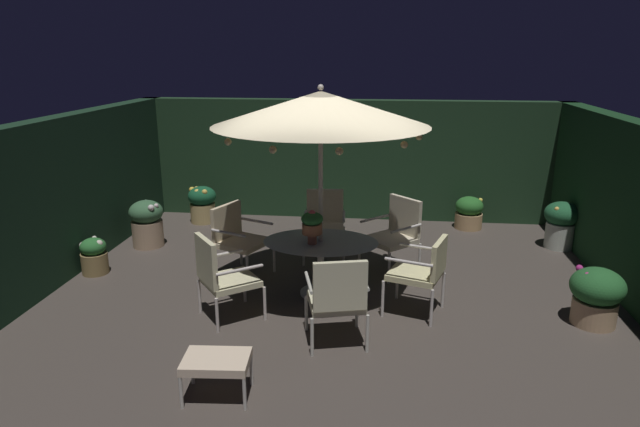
{
  "coord_description": "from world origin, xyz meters",
  "views": [
    {
      "loc": [
        0.62,
        -6.59,
        3.0
      ],
      "look_at": [
        -0.13,
        -0.16,
        1.09
      ],
      "focal_mm": 31.06,
      "sensor_mm": 36.0,
      "label": 1
    }
  ],
  "objects_px": {
    "potted_plant_left_near": "(147,222)",
    "potted_plant_left_far": "(469,212)",
    "patio_chair_east": "(237,235)",
    "patio_chair_southwest": "(423,269)",
    "patio_chair_southeast": "(221,274)",
    "patio_chair_south": "(338,296)",
    "potted_plant_front_corner": "(94,255)",
    "patio_umbrella": "(321,109)",
    "patio_chair_north": "(396,231)",
    "potted_plant_back_right": "(596,294)",
    "patio_chair_northeast": "(325,220)",
    "potted_plant_back_left": "(561,223)",
    "ottoman_footrest": "(216,363)",
    "potted_plant_back_center": "(202,203)",
    "patio_dining_table": "(321,251)",
    "centerpiece_planter": "(312,224)"
  },
  "relations": [
    {
      "from": "centerpiece_planter",
      "to": "patio_chair_northeast",
      "type": "distance_m",
      "value": 1.51
    },
    {
      "from": "ottoman_footrest",
      "to": "patio_chair_southeast",
      "type": "bearing_deg",
      "value": 104.44
    },
    {
      "from": "ottoman_footrest",
      "to": "potted_plant_back_right",
      "type": "relative_size",
      "value": 0.92
    },
    {
      "from": "patio_chair_north",
      "to": "potted_plant_back_right",
      "type": "height_order",
      "value": "patio_chair_north"
    },
    {
      "from": "potted_plant_left_near",
      "to": "potted_plant_left_far",
      "type": "height_order",
      "value": "potted_plant_left_near"
    },
    {
      "from": "ottoman_footrest",
      "to": "patio_dining_table",
      "type": "bearing_deg",
      "value": 73.83
    },
    {
      "from": "patio_chair_north",
      "to": "patio_chair_northeast",
      "type": "bearing_deg",
      "value": 159.53
    },
    {
      "from": "patio_chair_north",
      "to": "potted_plant_back_right",
      "type": "distance_m",
      "value": 2.64
    },
    {
      "from": "patio_chair_east",
      "to": "potted_plant_back_right",
      "type": "relative_size",
      "value": 1.47
    },
    {
      "from": "patio_dining_table",
      "to": "patio_chair_east",
      "type": "relative_size",
      "value": 1.48
    },
    {
      "from": "patio_chair_north",
      "to": "potted_plant_back_right",
      "type": "bearing_deg",
      "value": -31.8
    },
    {
      "from": "patio_umbrella",
      "to": "potted_plant_back_right",
      "type": "distance_m",
      "value": 3.79
    },
    {
      "from": "ottoman_footrest",
      "to": "potted_plant_front_corner",
      "type": "height_order",
      "value": "potted_plant_front_corner"
    },
    {
      "from": "patio_chair_southwest",
      "to": "ottoman_footrest",
      "type": "xyz_separation_m",
      "value": [
        -1.91,
        -1.88,
        -0.22
      ]
    },
    {
      "from": "patio_chair_east",
      "to": "patio_chair_southwest",
      "type": "distance_m",
      "value": 2.64
    },
    {
      "from": "ottoman_footrest",
      "to": "potted_plant_back_right",
      "type": "distance_m",
      "value": 4.28
    },
    {
      "from": "ottoman_footrest",
      "to": "patio_umbrella",
      "type": "bearing_deg",
      "value": 73.83
    },
    {
      "from": "patio_chair_southeast",
      "to": "patio_chair_southwest",
      "type": "height_order",
      "value": "patio_chair_southeast"
    },
    {
      "from": "patio_chair_south",
      "to": "potted_plant_back_center",
      "type": "distance_m",
      "value": 5.0
    },
    {
      "from": "patio_chair_northeast",
      "to": "patio_chair_southeast",
      "type": "xyz_separation_m",
      "value": [
        -0.96,
        -2.14,
        -0.02
      ]
    },
    {
      "from": "patio_chair_south",
      "to": "potted_plant_left_far",
      "type": "bearing_deg",
      "value": 65.8
    },
    {
      "from": "patio_chair_northeast",
      "to": "ottoman_footrest",
      "type": "distance_m",
      "value": 3.68
    },
    {
      "from": "patio_chair_east",
      "to": "patio_chair_south",
      "type": "bearing_deg",
      "value": -49.5
    },
    {
      "from": "patio_chair_southeast",
      "to": "potted_plant_back_center",
      "type": "distance_m",
      "value": 3.94
    },
    {
      "from": "patio_chair_southeast",
      "to": "patio_chair_southwest",
      "type": "xyz_separation_m",
      "value": [
        2.3,
        0.4,
        0.0
      ]
    },
    {
      "from": "patio_chair_northeast",
      "to": "potted_plant_back_right",
      "type": "height_order",
      "value": "patio_chair_northeast"
    },
    {
      "from": "patio_chair_northeast",
      "to": "potted_plant_back_left",
      "type": "distance_m",
      "value": 3.75
    },
    {
      "from": "ottoman_footrest",
      "to": "potted_plant_front_corner",
      "type": "bearing_deg",
      "value": 134.36
    },
    {
      "from": "patio_umbrella",
      "to": "potted_plant_back_center",
      "type": "bearing_deg",
      "value": 131.21
    },
    {
      "from": "patio_dining_table",
      "to": "patio_chair_south",
      "type": "xyz_separation_m",
      "value": [
        0.32,
        -1.29,
        -0.01
      ]
    },
    {
      "from": "potted_plant_left_near",
      "to": "patio_chair_east",
      "type": "bearing_deg",
      "value": -29.24
    },
    {
      "from": "centerpiece_planter",
      "to": "potted_plant_left_far",
      "type": "bearing_deg",
      "value": 53.31
    },
    {
      "from": "patio_chair_southwest",
      "to": "potted_plant_left_far",
      "type": "height_order",
      "value": "patio_chair_southwest"
    },
    {
      "from": "potted_plant_back_center",
      "to": "patio_chair_northeast",
      "type": "bearing_deg",
      "value": -32.39
    },
    {
      "from": "patio_dining_table",
      "to": "potted_plant_back_center",
      "type": "relative_size",
      "value": 2.19
    },
    {
      "from": "patio_chair_southwest",
      "to": "potted_plant_back_left",
      "type": "xyz_separation_m",
      "value": [
        2.31,
        2.59,
        -0.15
      ]
    },
    {
      "from": "potted_plant_back_center",
      "to": "potted_plant_back_left",
      "type": "xyz_separation_m",
      "value": [
        6.04,
        -0.68,
        0.05
      ]
    },
    {
      "from": "ottoman_footrest",
      "to": "centerpiece_planter",
      "type": "bearing_deg",
      "value": 75.12
    },
    {
      "from": "patio_umbrella",
      "to": "patio_chair_east",
      "type": "bearing_deg",
      "value": 156.91
    },
    {
      "from": "patio_chair_northeast",
      "to": "potted_plant_left_near",
      "type": "bearing_deg",
      "value": 176.68
    },
    {
      "from": "patio_chair_south",
      "to": "potted_plant_left_near",
      "type": "relative_size",
      "value": 1.35
    },
    {
      "from": "potted_plant_left_near",
      "to": "potted_plant_back_right",
      "type": "relative_size",
      "value": 1.12
    },
    {
      "from": "patio_umbrella",
      "to": "centerpiece_planter",
      "type": "xyz_separation_m",
      "value": [
        -0.09,
        -0.13,
        -1.37
      ]
    },
    {
      "from": "potted_plant_front_corner",
      "to": "patio_umbrella",
      "type": "bearing_deg",
      "value": -5.5
    },
    {
      "from": "potted_plant_back_left",
      "to": "potted_plant_front_corner",
      "type": "height_order",
      "value": "potted_plant_back_left"
    },
    {
      "from": "patio_chair_south",
      "to": "patio_chair_southwest",
      "type": "relative_size",
      "value": 1.07
    },
    {
      "from": "patio_chair_north",
      "to": "potted_plant_front_corner",
      "type": "relative_size",
      "value": 2.01
    },
    {
      "from": "patio_chair_east",
      "to": "patio_chair_southeast",
      "type": "height_order",
      "value": "patio_chair_southeast"
    },
    {
      "from": "potted_plant_left_far",
      "to": "patio_dining_table",
      "type": "bearing_deg",
      "value": -126.77
    },
    {
      "from": "potted_plant_back_right",
      "to": "patio_chair_southeast",
      "type": "bearing_deg",
      "value": -175.04
    }
  ]
}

